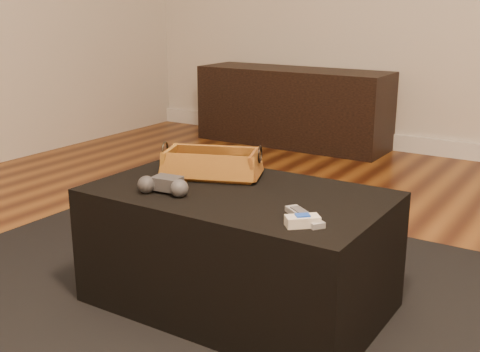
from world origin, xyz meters
The scene contains 11 objects.
floor centered at (0.00, 0.00, -0.01)m, with size 5.00×5.50×0.01m, color brown.
baseboard centered at (0.00, 2.73, 0.06)m, with size 5.00×0.04×0.12m, color white.
media_cabinet centered at (-1.09, 2.51, 0.29)m, with size 1.46×0.45×0.57m, color black.
area_rug centered at (-0.04, 0.06, 0.01)m, with size 2.60×2.00×0.01m, color black.
ottoman centered at (-0.04, 0.11, 0.22)m, with size 1.00×0.60×0.42m, color black.
tv_remote centered at (-0.22, 0.18, 0.45)m, with size 0.19×0.04×0.02m, color black.
cloth_bundle centered at (-0.14, 0.26, 0.47)m, with size 0.10×0.07×0.05m, color tan.
wicker_basket centered at (-0.21, 0.20, 0.47)m, with size 0.40×0.30×0.13m.
game_controller centered at (-0.23, -0.05, 0.46)m, with size 0.19×0.12×0.06m.
silver_remote centered at (0.28, -0.03, 0.44)m, with size 0.17×0.13×0.02m.
cream_gadget centered at (0.30, -0.08, 0.45)m, with size 0.10×0.10×0.04m.
Camera 1 is at (1.01, -1.53, 1.04)m, focal length 45.00 mm.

